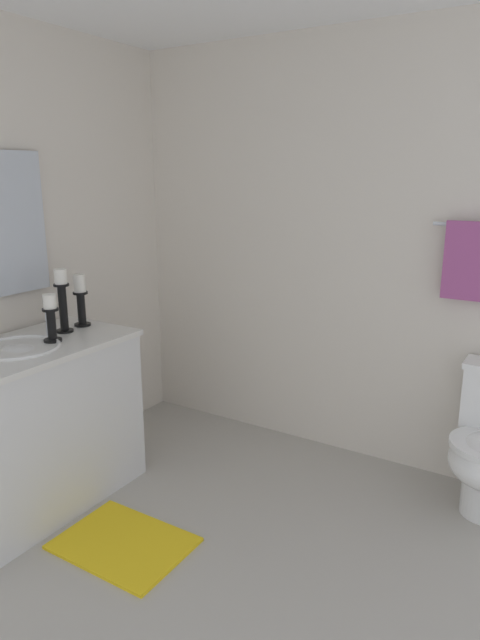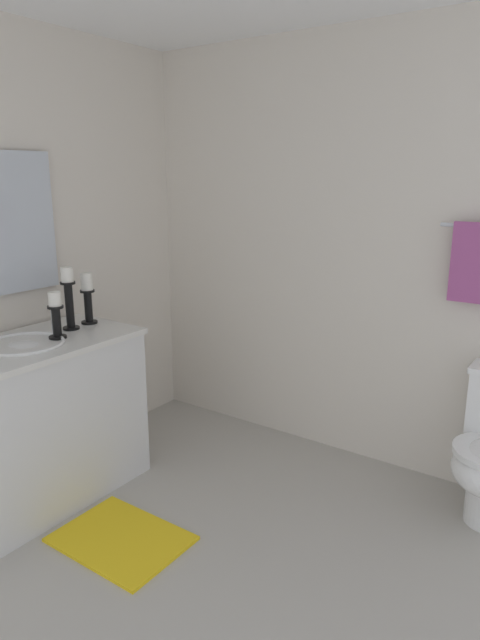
% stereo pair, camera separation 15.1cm
% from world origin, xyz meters
% --- Properties ---
extents(floor, '(2.97, 2.59, 0.02)m').
position_xyz_m(floor, '(0.00, 0.00, -0.01)').
color(floor, '#B2ADA3').
rests_on(floor, ground).
extents(wall_back, '(2.97, 0.04, 2.45)m').
position_xyz_m(wall_back, '(0.00, 1.29, 1.23)').
color(wall_back, silver).
rests_on(wall_back, ground).
extents(vanity_cabinet, '(0.58, 1.16, 0.86)m').
position_xyz_m(vanity_cabinet, '(-1.16, -0.15, 0.43)').
color(vanity_cabinet, silver).
rests_on(vanity_cabinet, ground).
extents(sink_basin, '(0.40, 0.40, 0.24)m').
position_xyz_m(sink_basin, '(-1.16, -0.15, 0.82)').
color(sink_basin, white).
rests_on(sink_basin, vanity_cabinet).
extents(candle_holder_tall, '(0.09, 0.09, 0.29)m').
position_xyz_m(candle_holder_tall, '(-1.21, 0.31, 1.01)').
color(candle_holder_tall, black).
rests_on(candle_holder_tall, vanity_cabinet).
extents(candle_holder_short, '(0.09, 0.09, 0.34)m').
position_xyz_m(candle_holder_short, '(-1.20, 0.17, 1.04)').
color(candle_holder_short, black).
rests_on(candle_holder_short, vanity_cabinet).
extents(candle_holder_mid, '(0.09, 0.09, 0.24)m').
position_xyz_m(candle_holder_mid, '(-1.11, 0.02, 0.98)').
color(candle_holder_mid, black).
rests_on(candle_holder_mid, vanity_cabinet).
extents(towel_near_vanity, '(0.26, 0.03, 0.40)m').
position_xyz_m(towel_near_vanity, '(0.63, 1.22, 1.25)').
color(towel_near_vanity, '#A54C8C').
rests_on(towel_near_vanity, towel_bar).
extents(bath_mat, '(0.60, 0.44, 0.02)m').
position_xyz_m(bath_mat, '(-0.53, -0.15, 0.01)').
color(bath_mat, yellow).
rests_on(bath_mat, ground).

